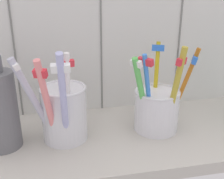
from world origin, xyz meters
TOP-DOWN VIEW (x-y plane):
  - counter_slab at (0.00, 0.00)cm, footprint 64.00×22.00cm
  - tile_wall_back at (-0.00, 12.00)cm, footprint 64.00×2.20cm
  - toothbrush_cup_left at (-8.17, 0.15)cm, footprint 11.21×12.43cm
  - toothbrush_cup_right at (7.98, 0.37)cm, footprint 12.23×9.18cm

SIDE VIEW (x-z plane):
  - counter_slab at x=0.00cm, z-range 0.00..2.00cm
  - toothbrush_cup_right at x=7.98cm, z-range -1.56..14.24cm
  - toothbrush_cup_left at x=-8.17cm, z-range -1.24..15.58cm
  - tile_wall_back at x=0.00cm, z-range 0.00..45.00cm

